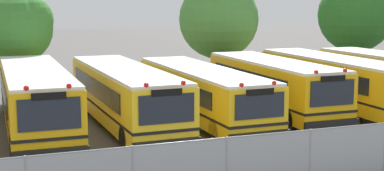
# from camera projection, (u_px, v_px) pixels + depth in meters

# --- Properties ---
(ground_plane) EXTENTS (160.00, 160.00, 0.00)m
(ground_plane) POSITION_uv_depth(u_px,v_px,m) (201.00, 119.00, 26.07)
(ground_plane) COLOR #514F4C
(school_bus_1) EXTENTS (2.63, 11.70, 2.78)m
(school_bus_1) POSITION_uv_depth(u_px,v_px,m) (35.00, 97.00, 23.51)
(school_bus_1) COLOR #EAA80C
(school_bus_1) RESTS_ON ground_plane
(school_bus_2) EXTENTS (2.70, 11.38, 2.71)m
(school_bus_2) POSITION_uv_depth(u_px,v_px,m) (124.00, 94.00, 24.44)
(school_bus_2) COLOR yellow
(school_bus_2) RESTS_ON ground_plane
(school_bus_3) EXTENTS (2.64, 11.28, 2.53)m
(school_bus_3) POSITION_uv_depth(u_px,v_px,m) (202.00, 92.00, 25.58)
(school_bus_3) COLOR yellow
(school_bus_3) RESTS_ON ground_plane
(school_bus_4) EXTENTS (2.53, 9.85, 2.74)m
(school_bus_4) POSITION_uv_depth(u_px,v_px,m) (273.00, 85.00, 26.92)
(school_bus_4) COLOR #EAA80C
(school_bus_4) RESTS_ON ground_plane
(school_bus_5) EXTENTS (2.49, 11.57, 2.71)m
(school_bus_5) POSITION_uv_depth(u_px,v_px,m) (336.00, 81.00, 28.40)
(school_bus_5) COLOR yellow
(school_bus_5) RESTS_ON ground_plane
(tree_1) EXTENTS (3.80, 3.79, 5.82)m
(tree_1) POSITION_uv_depth(u_px,v_px,m) (20.00, 26.00, 30.31)
(tree_1) COLOR #4C3823
(tree_1) RESTS_ON ground_plane
(tree_2) EXTENTS (5.01, 5.01, 6.72)m
(tree_2) POSITION_uv_depth(u_px,v_px,m) (216.00, 18.00, 35.58)
(tree_2) COLOR #4C3823
(tree_2) RESTS_ON ground_plane
(tree_3) EXTENTS (5.18, 5.18, 6.98)m
(tree_3) POSITION_uv_depth(u_px,v_px,m) (355.00, 15.00, 39.19)
(tree_3) COLOR #4C3823
(tree_3) RESTS_ON ground_plane
(chainlink_fence) EXTENTS (27.02, 0.07, 1.71)m
(chainlink_fence) POSITION_uv_depth(u_px,v_px,m) (310.00, 156.00, 16.76)
(chainlink_fence) COLOR #9EA0A3
(chainlink_fence) RESTS_ON ground_plane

